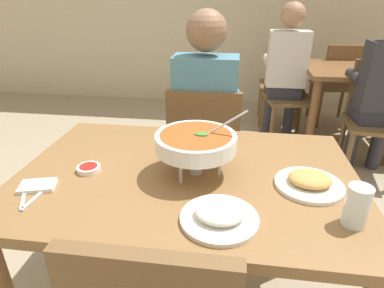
{
  "coord_description": "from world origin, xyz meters",
  "views": [
    {
      "loc": [
        0.17,
        -1.06,
        1.39
      ],
      "look_at": [
        0.0,
        0.15,
        0.81
      ],
      "focal_mm": 30.18,
      "sensor_mm": 36.0,
      "label": 1
    }
  ],
  "objects_px": {
    "curry_bowl": "(196,142)",
    "rice_plate": "(219,215)",
    "diner_main": "(206,110)",
    "drink_glass": "(356,208)",
    "patron_bg_middle": "(286,66)",
    "dining_table_far": "(358,82)",
    "chair_bg_middle": "(287,89)",
    "chair_bg_right": "(339,81)",
    "patron_bg_left": "(384,85)",
    "chair_bg_window": "(289,79)",
    "dining_table_main": "(187,196)",
    "chair_bg_left": "(376,112)",
    "chair_diner_main": "(205,148)",
    "sauce_dish": "(89,168)",
    "appetizer_plate": "(309,182)"
  },
  "relations": [
    {
      "from": "chair_bg_left",
      "to": "chair_bg_middle",
      "type": "bearing_deg",
      "value": 135.43
    },
    {
      "from": "dining_table_main",
      "to": "sauce_dish",
      "type": "bearing_deg",
      "value": -173.82
    },
    {
      "from": "chair_diner_main",
      "to": "sauce_dish",
      "type": "distance_m",
      "value": 0.89
    },
    {
      "from": "chair_bg_left",
      "to": "patron_bg_middle",
      "type": "bearing_deg",
      "value": 140.89
    },
    {
      "from": "rice_plate",
      "to": "patron_bg_left",
      "type": "relative_size",
      "value": 0.18
    },
    {
      "from": "diner_main",
      "to": "dining_table_far",
      "type": "distance_m",
      "value": 1.86
    },
    {
      "from": "curry_bowl",
      "to": "chair_bg_left",
      "type": "bearing_deg",
      "value": 50.92
    },
    {
      "from": "patron_bg_left",
      "to": "patron_bg_middle",
      "type": "xyz_separation_m",
      "value": [
        -0.64,
        0.61,
        0.0
      ]
    },
    {
      "from": "chair_bg_left",
      "to": "patron_bg_middle",
      "type": "xyz_separation_m",
      "value": [
        -0.67,
        0.54,
        0.24
      ]
    },
    {
      "from": "chair_bg_right",
      "to": "patron_bg_left",
      "type": "distance_m",
      "value": 1.09
    },
    {
      "from": "diner_main",
      "to": "appetizer_plate",
      "type": "distance_m",
      "value": 0.91
    },
    {
      "from": "dining_table_far",
      "to": "chair_bg_right",
      "type": "height_order",
      "value": "chair_bg_right"
    },
    {
      "from": "rice_plate",
      "to": "dining_table_far",
      "type": "bearing_deg",
      "value": 63.7
    },
    {
      "from": "curry_bowl",
      "to": "sauce_dish",
      "type": "bearing_deg",
      "value": -174.1
    },
    {
      "from": "drink_glass",
      "to": "chair_bg_middle",
      "type": "height_order",
      "value": "chair_bg_middle"
    },
    {
      "from": "sauce_dish",
      "to": "chair_bg_middle",
      "type": "relative_size",
      "value": 0.1
    },
    {
      "from": "chair_bg_right",
      "to": "patron_bg_left",
      "type": "xyz_separation_m",
      "value": [
        0.0,
        -1.06,
        0.24
      ]
    },
    {
      "from": "drink_glass",
      "to": "chair_bg_window",
      "type": "height_order",
      "value": "chair_bg_window"
    },
    {
      "from": "chair_diner_main",
      "to": "diner_main",
      "type": "xyz_separation_m",
      "value": [
        0.0,
        0.03,
        0.24
      ]
    },
    {
      "from": "dining_table_main",
      "to": "drink_glass",
      "type": "bearing_deg",
      "value": -23.57
    },
    {
      "from": "rice_plate",
      "to": "chair_bg_right",
      "type": "relative_size",
      "value": 0.27
    },
    {
      "from": "drink_glass",
      "to": "patron_bg_left",
      "type": "height_order",
      "value": "patron_bg_left"
    },
    {
      "from": "curry_bowl",
      "to": "drink_glass",
      "type": "xyz_separation_m",
      "value": [
        0.5,
        -0.24,
        -0.07
      ]
    },
    {
      "from": "chair_diner_main",
      "to": "drink_glass",
      "type": "xyz_separation_m",
      "value": [
        0.54,
        -0.95,
        0.3
      ]
    },
    {
      "from": "diner_main",
      "to": "curry_bowl",
      "type": "height_order",
      "value": "diner_main"
    },
    {
      "from": "rice_plate",
      "to": "patron_bg_left",
      "type": "distance_m",
      "value": 2.1
    },
    {
      "from": "chair_bg_right",
      "to": "patron_bg_middle",
      "type": "distance_m",
      "value": 0.82
    },
    {
      "from": "dining_table_main",
      "to": "drink_glass",
      "type": "relative_size",
      "value": 9.95
    },
    {
      "from": "diner_main",
      "to": "chair_bg_right",
      "type": "bearing_deg",
      "value": 54.81
    },
    {
      "from": "curry_bowl",
      "to": "rice_plate",
      "type": "relative_size",
      "value": 1.39
    },
    {
      "from": "drink_glass",
      "to": "patron_bg_middle",
      "type": "distance_m",
      "value": 2.34
    },
    {
      "from": "appetizer_plate",
      "to": "patron_bg_left",
      "type": "distance_m",
      "value": 1.74
    },
    {
      "from": "chair_bg_right",
      "to": "chair_bg_window",
      "type": "bearing_deg",
      "value": 177.54
    },
    {
      "from": "appetizer_plate",
      "to": "chair_bg_left",
      "type": "relative_size",
      "value": 0.27
    },
    {
      "from": "appetizer_plate",
      "to": "patron_bg_middle",
      "type": "xyz_separation_m",
      "value": [
        0.18,
        2.14,
        -0.03
      ]
    },
    {
      "from": "dining_table_main",
      "to": "sauce_dish",
      "type": "xyz_separation_m",
      "value": [
        -0.38,
        -0.04,
        0.12
      ]
    },
    {
      "from": "chair_bg_right",
      "to": "rice_plate",
      "type": "bearing_deg",
      "value": -111.77
    },
    {
      "from": "diner_main",
      "to": "patron_bg_middle",
      "type": "distance_m",
      "value": 1.49
    },
    {
      "from": "chair_bg_middle",
      "to": "patron_bg_left",
      "type": "xyz_separation_m",
      "value": [
        0.59,
        -0.67,
        0.24
      ]
    },
    {
      "from": "dining_table_far",
      "to": "chair_bg_middle",
      "type": "relative_size",
      "value": 1.11
    },
    {
      "from": "dining_table_main",
      "to": "dining_table_far",
      "type": "distance_m",
      "value": 2.45
    },
    {
      "from": "dining_table_far",
      "to": "chair_bg_left",
      "type": "relative_size",
      "value": 1.11
    },
    {
      "from": "dining_table_main",
      "to": "drink_glass",
      "type": "distance_m",
      "value": 0.61
    },
    {
      "from": "curry_bowl",
      "to": "chair_bg_middle",
      "type": "distance_m",
      "value": 2.29
    },
    {
      "from": "sauce_dish",
      "to": "patron_bg_left",
      "type": "bearing_deg",
      "value": 42.84
    },
    {
      "from": "chair_diner_main",
      "to": "patron_bg_left",
      "type": "height_order",
      "value": "patron_bg_left"
    },
    {
      "from": "curry_bowl",
      "to": "rice_plate",
      "type": "xyz_separation_m",
      "value": [
        0.11,
        -0.28,
        -0.11
      ]
    },
    {
      "from": "chair_bg_right",
      "to": "patron_bg_left",
      "type": "relative_size",
      "value": 0.69
    },
    {
      "from": "curry_bowl",
      "to": "appetizer_plate",
      "type": "distance_m",
      "value": 0.43
    },
    {
      "from": "dining_table_main",
      "to": "patron_bg_middle",
      "type": "relative_size",
      "value": 0.99
    }
  ]
}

